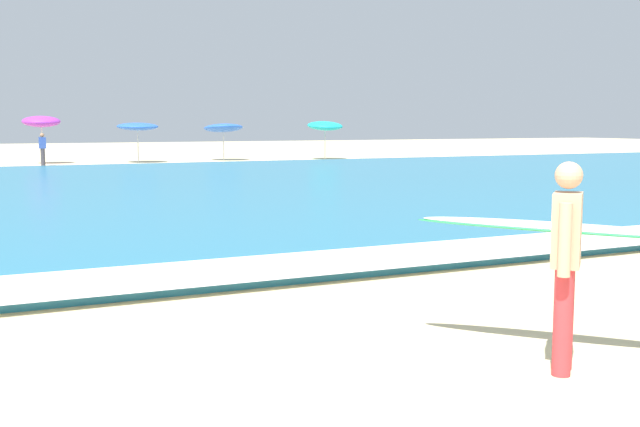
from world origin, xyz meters
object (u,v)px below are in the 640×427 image
surfer_with_board (568,244)px  beach_umbrella_4 (223,128)px  beach_umbrella_2 (41,121)px  beach_umbrella_3 (138,127)px  beach_umbrella_5 (325,126)px  beachgoer_near_row_left (43,148)px

surfer_with_board → beach_umbrella_4: 37.13m
beach_umbrella_2 → beach_umbrella_3: bearing=-11.3°
beach_umbrella_5 → beachgoer_near_row_left: beach_umbrella_5 is taller
surfer_with_board → beachgoer_near_row_left: 34.22m
beach_umbrella_2 → beach_umbrella_5: 15.13m
beach_umbrella_2 → beach_umbrella_4: (9.45, -0.45, -0.34)m
beach_umbrella_5 → beachgoer_near_row_left: bearing=-178.6°
beach_umbrella_3 → beach_umbrella_4: size_ratio=0.98×
beach_umbrella_2 → beach_umbrella_3: (4.62, -0.93, -0.26)m
surfer_with_board → beach_umbrella_4: beach_umbrella_4 is taller
beachgoer_near_row_left → surfer_with_board: bearing=-89.1°
surfer_with_board → beach_umbrella_2: size_ratio=0.87×
beach_umbrella_5 → beach_umbrella_4: bearing=166.0°
beach_umbrella_4 → beach_umbrella_5: beach_umbrella_5 is taller
surfer_with_board → beachgoer_near_row_left: bearing=90.9°
beach_umbrella_5 → beachgoer_near_row_left: (-15.24, -0.37, -1.05)m
surfer_with_board → beach_umbrella_5: beach_umbrella_5 is taller
beach_umbrella_2 → beachgoer_near_row_left: size_ratio=1.57×
beach_umbrella_3 → beach_umbrella_5: beach_umbrella_5 is taller
beach_umbrella_5 → beach_umbrella_2: bearing=173.0°
beach_umbrella_4 → beach_umbrella_5: size_ratio=0.97×
beach_umbrella_2 → beachgoer_near_row_left: (-0.22, -2.21, -1.28)m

